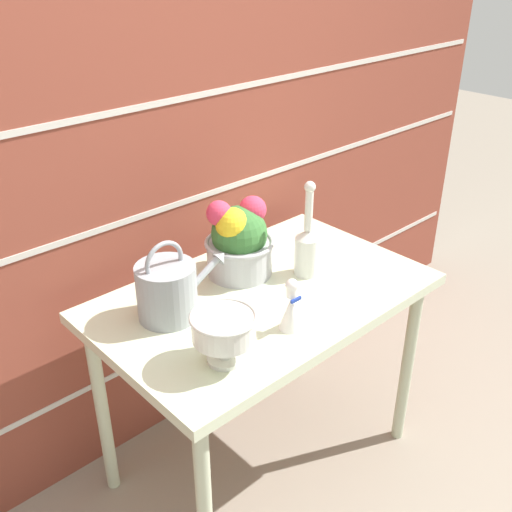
{
  "coord_description": "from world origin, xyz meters",
  "views": [
    {
      "loc": [
        -1.12,
        -1.18,
        1.76
      ],
      "look_at": [
        0.0,
        0.03,
        0.86
      ],
      "focal_mm": 42.0,
      "sensor_mm": 36.0,
      "label": 1
    }
  ],
  "objects": [
    {
      "name": "flower_planter",
      "position": [
        0.03,
        0.15,
        0.86
      ],
      "size": [
        0.23,
        0.23,
        0.27
      ],
      "color": "#ADADB2",
      "rests_on": "patio_table"
    },
    {
      "name": "crystal_pedestal_bowl",
      "position": [
        -0.31,
        -0.18,
        0.84
      ],
      "size": [
        0.18,
        0.18,
        0.15
      ],
      "color": "silver",
      "rests_on": "patio_table"
    },
    {
      "name": "patio_table",
      "position": [
        0.0,
        0.0,
        0.66
      ],
      "size": [
        1.07,
        0.67,
        0.74
      ],
      "color": "beige",
      "rests_on": "ground_plane"
    },
    {
      "name": "brick_wall",
      "position": [
        0.0,
        0.46,
        1.1
      ],
      "size": [
        3.6,
        0.08,
        2.2
      ],
      "color": "brown",
      "rests_on": "ground_plane"
    },
    {
      "name": "glass_decanter",
      "position": [
        0.19,
        -0.01,
        0.84
      ],
      "size": [
        0.08,
        0.08,
        0.33
      ],
      "color": "silver",
      "rests_on": "patio_table"
    },
    {
      "name": "watering_can",
      "position": [
        -0.3,
        0.1,
        0.83
      ],
      "size": [
        0.32,
        0.18,
        0.25
      ],
      "color": "#93999E",
      "rests_on": "patio_table"
    },
    {
      "name": "figurine_vase",
      "position": [
        -0.07,
        -0.2,
        0.81
      ],
      "size": [
        0.07,
        0.07,
        0.16
      ],
      "color": "white",
      "rests_on": "patio_table"
    },
    {
      "name": "ground_plane",
      "position": [
        0.0,
        0.0,
        0.0
      ],
      "size": [
        12.0,
        12.0,
        0.0
      ],
      "primitive_type": "plane",
      "color": "gray"
    }
  ]
}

